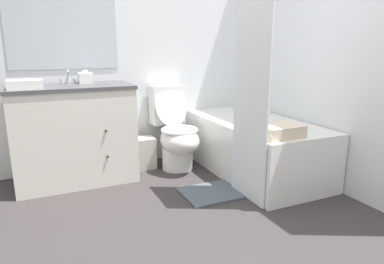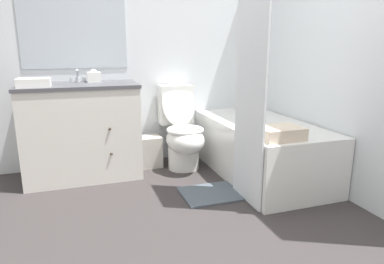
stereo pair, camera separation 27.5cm
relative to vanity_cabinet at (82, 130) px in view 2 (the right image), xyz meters
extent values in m
plane|color=#383333|center=(0.73, -1.48, -0.44)|extent=(14.00, 14.00, 0.00)
cube|color=silver|center=(0.73, 0.30, 0.81)|extent=(8.00, 0.05, 2.50)
cube|color=#B2BCC6|center=(0.00, 0.27, 1.01)|extent=(0.96, 0.01, 0.93)
cube|color=silver|center=(2.00, -0.60, 0.81)|extent=(0.05, 2.76, 2.50)
cube|color=silver|center=(0.00, 0.00, -0.02)|extent=(1.01, 0.56, 0.84)
cube|color=#4C4C51|center=(0.00, 0.00, 0.41)|extent=(1.03, 0.58, 0.03)
cylinder|color=white|center=(0.00, 0.00, 0.37)|extent=(0.29, 0.29, 0.10)
sphere|color=#382D23|center=(0.23, -0.29, 0.06)|extent=(0.02, 0.02, 0.02)
sphere|color=#382D23|center=(0.23, -0.29, -0.16)|extent=(0.02, 0.02, 0.02)
cylinder|color=silver|center=(0.00, 0.19, 0.45)|extent=(0.04, 0.04, 0.04)
cylinder|color=silver|center=(0.00, 0.14, 0.51)|extent=(0.02, 0.11, 0.09)
cylinder|color=silver|center=(-0.06, 0.19, 0.45)|extent=(0.03, 0.03, 0.04)
cylinder|color=silver|center=(0.05, 0.19, 0.45)|extent=(0.03, 0.03, 0.04)
cylinder|color=white|center=(0.94, -0.10, -0.33)|extent=(0.31, 0.31, 0.23)
ellipsoid|color=white|center=(0.94, -0.16, -0.13)|extent=(0.36, 0.48, 0.27)
torus|color=white|center=(0.94, -0.16, -0.03)|extent=(0.36, 0.36, 0.04)
cube|color=white|center=(0.94, 0.17, 0.17)|extent=(0.34, 0.18, 0.40)
ellipsoid|color=white|center=(0.94, 0.06, 0.19)|extent=(0.34, 0.14, 0.45)
cube|color=white|center=(1.58, -0.48, -0.19)|extent=(0.76, 1.52, 0.51)
cube|color=#A8ADAE|center=(1.58, -0.48, 0.06)|extent=(0.64, 1.40, 0.01)
cube|color=white|center=(1.19, -0.98, 0.53)|extent=(0.02, 0.45, 1.93)
cube|color=#B7B2A8|center=(0.63, 0.06, -0.29)|extent=(0.23, 0.20, 0.31)
cube|color=white|center=(0.14, 0.11, 0.47)|extent=(0.12, 0.13, 0.09)
ellipsoid|color=white|center=(0.14, 0.11, 0.53)|extent=(0.05, 0.04, 0.03)
cube|color=white|center=(-0.35, -0.15, 0.46)|extent=(0.26, 0.17, 0.07)
cube|color=beige|center=(1.41, -1.06, 0.12)|extent=(0.33, 0.26, 0.09)
cube|color=#4C5660|center=(0.98, -0.79, -0.43)|extent=(0.50, 0.40, 0.02)
camera|label=1|loc=(-0.27, -3.12, 0.74)|focal=32.00mm
camera|label=2|loc=(-0.01, -3.22, 0.74)|focal=32.00mm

